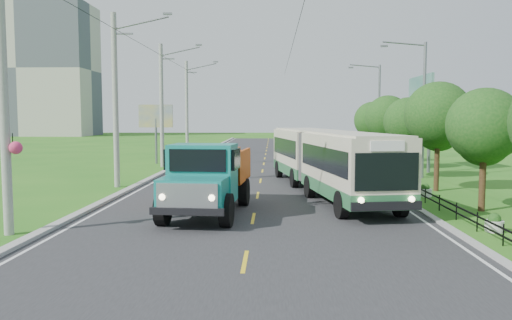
{
  "coord_description": "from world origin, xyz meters",
  "views": [
    {
      "loc": [
        0.76,
        -19.6,
        3.99
      ],
      "look_at": [
        -0.07,
        5.43,
        1.9
      ],
      "focal_mm": 35.0,
      "sensor_mm": 36.0,
      "label": 1
    }
  ],
  "objects_px": {
    "planter_far": "(367,163)",
    "planter_front": "(494,224)",
    "pole_nearest": "(5,90)",
    "billboard_left": "(156,120)",
    "bus": "(325,157)",
    "streetlight_far": "(377,109)",
    "planter_mid": "(389,174)",
    "billboard_right": "(420,101)",
    "dump_truck": "(208,174)",
    "tree_third": "(438,119)",
    "tree_back": "(373,122)",
    "pole_mid": "(162,105)",
    "pole_near": "(116,99)",
    "pole_far": "(187,108)",
    "planter_near": "(425,191)",
    "tree_fourth": "(408,124)",
    "streetlight_mid": "(421,105)",
    "tree_fifth": "(388,120)",
    "tree_second": "(484,129)"
  },
  "relations": [
    {
      "from": "planter_far",
      "to": "planter_front",
      "type": "bearing_deg",
      "value": -90.0
    },
    {
      "from": "tree_back",
      "to": "planter_front",
      "type": "height_order",
      "value": "tree_back"
    },
    {
      "from": "tree_back",
      "to": "pole_mid",
      "type": "bearing_deg",
      "value": -164.16
    },
    {
      "from": "tree_fifth",
      "to": "tree_fourth",
      "type": "bearing_deg",
      "value": -90.0
    },
    {
      "from": "tree_fourth",
      "to": "planter_far",
      "type": "xyz_separation_m",
      "value": [
        -1.26,
        7.86,
        -3.3
      ]
    },
    {
      "from": "planter_front",
      "to": "billboard_right",
      "type": "height_order",
      "value": "billboard_right"
    },
    {
      "from": "pole_nearest",
      "to": "pole_mid",
      "type": "bearing_deg",
      "value": 90.06
    },
    {
      "from": "pole_nearest",
      "to": "dump_truck",
      "type": "bearing_deg",
      "value": 32.03
    },
    {
      "from": "planter_front",
      "to": "tree_third",
      "type": "bearing_deg",
      "value": 82.94
    },
    {
      "from": "pole_nearest",
      "to": "bus",
      "type": "distance_m",
      "value": 15.84
    },
    {
      "from": "planter_far",
      "to": "dump_truck",
      "type": "distance_m",
      "value": 23.57
    },
    {
      "from": "tree_second",
      "to": "tree_third",
      "type": "relative_size",
      "value": 0.88
    },
    {
      "from": "planter_far",
      "to": "dump_truck",
      "type": "bearing_deg",
      "value": -116.55
    },
    {
      "from": "tree_fourth",
      "to": "pole_mid",
      "type": "bearing_deg",
      "value": 159.26
    },
    {
      "from": "streetlight_far",
      "to": "planter_mid",
      "type": "height_order",
      "value": "streetlight_far"
    },
    {
      "from": "dump_truck",
      "to": "tree_third",
      "type": "bearing_deg",
      "value": 36.09
    },
    {
      "from": "pole_mid",
      "to": "dump_truck",
      "type": "relative_size",
      "value": 1.37
    },
    {
      "from": "tree_fifth",
      "to": "streetlight_mid",
      "type": "bearing_deg",
      "value": -82.71
    },
    {
      "from": "pole_nearest",
      "to": "pole_far",
      "type": "height_order",
      "value": "same"
    },
    {
      "from": "tree_second",
      "to": "bus",
      "type": "bearing_deg",
      "value": 141.63
    },
    {
      "from": "pole_far",
      "to": "planter_far",
      "type": "bearing_deg",
      "value": -33.12
    },
    {
      "from": "tree_third",
      "to": "planter_mid",
      "type": "distance_m",
      "value": 7.04
    },
    {
      "from": "tree_back",
      "to": "streetlight_far",
      "type": "bearing_deg",
      "value": 67.08
    },
    {
      "from": "tree_back",
      "to": "planter_far",
      "type": "xyz_separation_m",
      "value": [
        -1.26,
        -4.14,
        -3.37
      ]
    },
    {
      "from": "tree_third",
      "to": "bus",
      "type": "distance_m",
      "value": 6.67
    },
    {
      "from": "planter_mid",
      "to": "billboard_right",
      "type": "bearing_deg",
      "value": 58.34
    },
    {
      "from": "planter_mid",
      "to": "dump_truck",
      "type": "relative_size",
      "value": 0.09
    },
    {
      "from": "pole_nearest",
      "to": "streetlight_mid",
      "type": "bearing_deg",
      "value": 42.0
    },
    {
      "from": "planter_front",
      "to": "billboard_left",
      "type": "height_order",
      "value": "billboard_left"
    },
    {
      "from": "streetlight_far",
      "to": "planter_near",
      "type": "distance_m",
      "value": 22.57
    },
    {
      "from": "pole_far",
      "to": "bus",
      "type": "distance_m",
      "value": 28.65
    },
    {
      "from": "tree_back",
      "to": "tree_fifth",
      "type": "bearing_deg",
      "value": -90.0
    },
    {
      "from": "tree_back",
      "to": "streetlight_far",
      "type": "height_order",
      "value": "streetlight_far"
    },
    {
      "from": "streetlight_mid",
      "to": "planter_far",
      "type": "bearing_deg",
      "value": 104.32
    },
    {
      "from": "pole_nearest",
      "to": "planter_front",
      "type": "distance_m",
      "value": 17.5
    },
    {
      "from": "pole_mid",
      "to": "billboard_left",
      "type": "height_order",
      "value": "pole_mid"
    },
    {
      "from": "tree_back",
      "to": "billboard_left",
      "type": "xyz_separation_m",
      "value": [
        -19.36,
        -2.14,
        0.21
      ]
    },
    {
      "from": "tree_fourth",
      "to": "planter_front",
      "type": "xyz_separation_m",
      "value": [
        -1.26,
        -16.14,
        -3.3
      ]
    },
    {
      "from": "pole_near",
      "to": "planter_far",
      "type": "height_order",
      "value": "pole_near"
    },
    {
      "from": "planter_near",
      "to": "pole_nearest",
      "type": "bearing_deg",
      "value": -151.88
    },
    {
      "from": "planter_front",
      "to": "tree_back",
      "type": "bearing_deg",
      "value": 87.44
    },
    {
      "from": "tree_fourth",
      "to": "planter_front",
      "type": "distance_m",
      "value": 16.52
    },
    {
      "from": "planter_mid",
      "to": "billboard_right",
      "type": "distance_m",
      "value": 8.68
    },
    {
      "from": "pole_near",
      "to": "tree_third",
      "type": "distance_m",
      "value": 18.17
    },
    {
      "from": "pole_near",
      "to": "tree_fourth",
      "type": "distance_m",
      "value": 18.89
    },
    {
      "from": "pole_nearest",
      "to": "pole_near",
      "type": "bearing_deg",
      "value": 90.11
    },
    {
      "from": "planter_mid",
      "to": "planter_far",
      "type": "xyz_separation_m",
      "value": [
        0.0,
        8.0,
        0.0
      ]
    },
    {
      "from": "streetlight_far",
      "to": "billboard_left",
      "type": "bearing_deg",
      "value": -168.77
    },
    {
      "from": "pole_far",
      "to": "tree_second",
      "type": "relative_size",
      "value": 1.89
    },
    {
      "from": "pole_nearest",
      "to": "billboard_right",
      "type": "relative_size",
      "value": 1.37
    }
  ]
}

